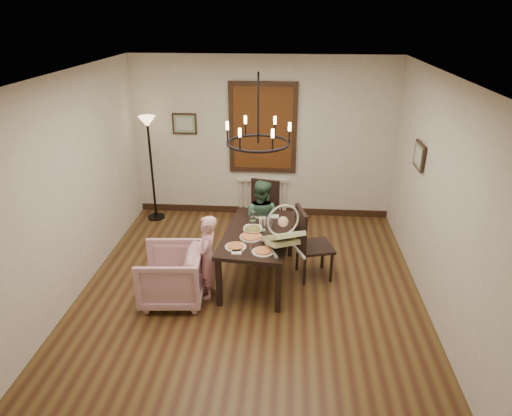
# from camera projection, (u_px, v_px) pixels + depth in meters

# --- Properties ---
(room_shell) EXTENTS (4.51, 5.00, 2.81)m
(room_shell) POSITION_uv_depth(u_px,v_px,m) (253.00, 182.00, 5.91)
(room_shell) COLOR brown
(room_shell) RESTS_ON ground
(dining_table) EXTENTS (1.01, 1.62, 0.72)m
(dining_table) POSITION_uv_depth(u_px,v_px,m) (258.00, 238.00, 6.15)
(dining_table) COLOR black
(dining_table) RESTS_ON room_shell
(chair_far) EXTENTS (0.54, 0.54, 1.04)m
(chair_far) POSITION_uv_depth(u_px,v_px,m) (262.00, 215.00, 7.10)
(chair_far) COLOR black
(chair_far) RESTS_ON room_shell
(chair_right) EXTENTS (0.57, 0.57, 1.05)m
(chair_right) POSITION_uv_depth(u_px,v_px,m) (315.00, 243.00, 6.24)
(chair_right) COLOR black
(chair_right) RESTS_ON room_shell
(armchair) EXTENTS (0.85, 0.83, 0.72)m
(armchair) POSITION_uv_depth(u_px,v_px,m) (171.00, 275.00, 5.79)
(armchair) COLOR #C596A3
(armchair) RESTS_ON room_shell
(elderly_woman) EXTENTS (0.23, 0.34, 0.94)m
(elderly_woman) POSITION_uv_depth(u_px,v_px,m) (208.00, 264.00, 5.84)
(elderly_woman) COLOR #E2A0A6
(elderly_woman) RESTS_ON room_shell
(seated_man) EXTENTS (0.58, 0.50, 1.01)m
(seated_man) POSITION_uv_depth(u_px,v_px,m) (261.00, 226.00, 6.78)
(seated_man) COLOR #3A6248
(seated_man) RESTS_ON room_shell
(baby_bouncer) EXTENTS (0.64, 0.73, 0.40)m
(baby_bouncer) POSITION_uv_depth(u_px,v_px,m) (283.00, 234.00, 5.61)
(baby_bouncer) COLOR beige
(baby_bouncer) RESTS_ON dining_table
(salad_bowl) EXTENTS (0.30, 0.30, 0.07)m
(salad_bowl) POSITION_uv_depth(u_px,v_px,m) (253.00, 230.00, 6.09)
(salad_bowl) COLOR white
(salad_bowl) RESTS_ON dining_table
(pizza_platter) EXTENTS (0.30, 0.30, 0.04)m
(pizza_platter) POSITION_uv_depth(u_px,v_px,m) (251.00, 236.00, 5.95)
(pizza_platter) COLOR tan
(pizza_platter) RESTS_ON dining_table
(drinking_glass) EXTENTS (0.06, 0.06, 0.13)m
(drinking_glass) POSITION_uv_depth(u_px,v_px,m) (270.00, 225.00, 6.16)
(drinking_glass) COLOR silver
(drinking_glass) RESTS_ON dining_table
(window_blinds) EXTENTS (1.00, 0.03, 1.40)m
(window_blinds) POSITION_uv_depth(u_px,v_px,m) (263.00, 128.00, 7.74)
(window_blinds) COLOR #5E2E12
(window_blinds) RESTS_ON room_shell
(radiator) EXTENTS (0.92, 0.12, 0.62)m
(radiator) POSITION_uv_depth(u_px,v_px,m) (263.00, 196.00, 8.26)
(radiator) COLOR silver
(radiator) RESTS_ON room_shell
(picture_back) EXTENTS (0.42, 0.03, 0.36)m
(picture_back) POSITION_uv_depth(u_px,v_px,m) (185.00, 124.00, 7.82)
(picture_back) COLOR black
(picture_back) RESTS_ON room_shell
(picture_right) EXTENTS (0.03, 0.42, 0.36)m
(picture_right) POSITION_uv_depth(u_px,v_px,m) (419.00, 156.00, 6.14)
(picture_right) COLOR black
(picture_right) RESTS_ON room_shell
(floor_lamp) EXTENTS (0.30, 0.30, 1.80)m
(floor_lamp) POSITION_uv_depth(u_px,v_px,m) (152.00, 170.00, 7.87)
(floor_lamp) COLOR black
(floor_lamp) RESTS_ON room_shell
(chandelier) EXTENTS (0.80, 0.80, 0.04)m
(chandelier) POSITION_uv_depth(u_px,v_px,m) (258.00, 143.00, 5.61)
(chandelier) COLOR black
(chandelier) RESTS_ON room_shell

